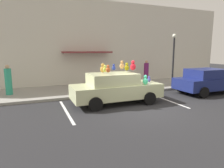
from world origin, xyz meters
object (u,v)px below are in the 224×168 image
plush_covered_car (116,88)px  pedestrian_walking_past (146,73)px  pedestrian_near_shopfront (8,81)px  street_lamp_post (174,54)px  teddy_bear_on_sidewalk (128,84)px  parked_sedan_behind (207,81)px

plush_covered_car → pedestrian_walking_past: plush_covered_car is taller
plush_covered_car → pedestrian_walking_past: size_ratio=2.55×
plush_covered_car → pedestrian_near_shopfront: 6.26m
plush_covered_car → street_lamp_post: 5.89m
teddy_bear_on_sidewalk → plush_covered_car: bearing=-128.2°
teddy_bear_on_sidewalk → pedestrian_walking_past: 2.89m
teddy_bear_on_sidewalk → pedestrian_near_shopfront: size_ratio=0.45×
pedestrian_walking_past → plush_covered_car: bearing=-136.9°
plush_covered_car → parked_sedan_behind: plush_covered_car is taller
pedestrian_walking_past → parked_sedan_behind: bearing=-64.3°
parked_sedan_behind → pedestrian_near_shopfront: (-11.45, 3.51, 0.16)m
teddy_bear_on_sidewalk → pedestrian_near_shopfront: bearing=171.6°
teddy_bear_on_sidewalk → pedestrian_walking_past: (2.38, 1.57, 0.47)m
pedestrian_walking_past → street_lamp_post: bearing=-64.7°
plush_covered_car → teddy_bear_on_sidewalk: (1.96, 2.49, -0.30)m
street_lamp_post → parked_sedan_behind: bearing=-63.8°
street_lamp_post → pedestrian_walking_past: street_lamp_post is taller
plush_covered_car → teddy_bear_on_sidewalk: 3.19m
parked_sedan_behind → teddy_bear_on_sidewalk: bearing=150.4°
plush_covered_car → pedestrian_walking_past: bearing=43.1°
plush_covered_car → street_lamp_post: street_lamp_post is taller
parked_sedan_behind → pedestrian_near_shopfront: size_ratio=2.40×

